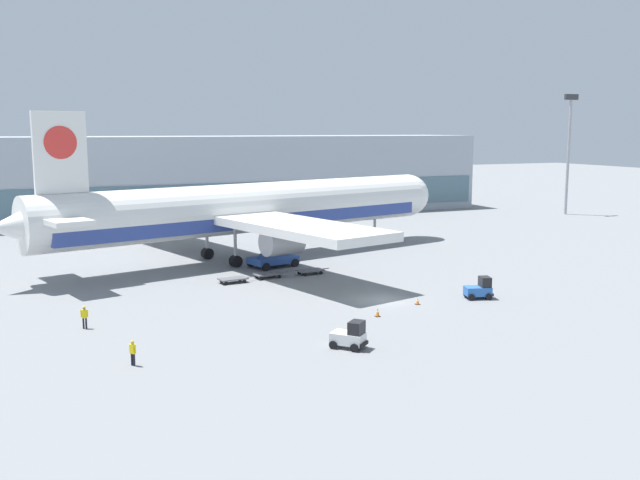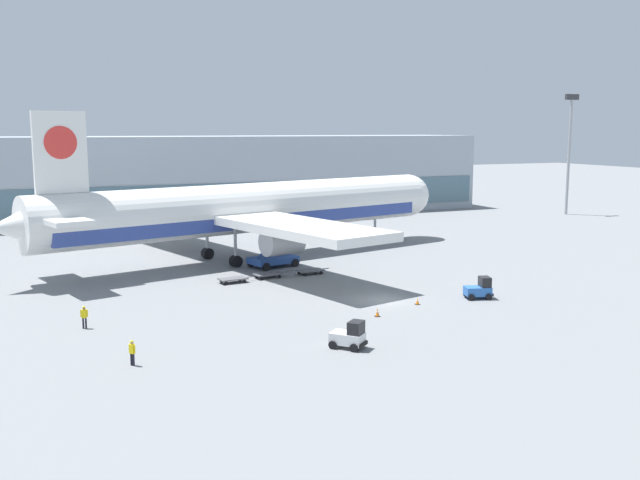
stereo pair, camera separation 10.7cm
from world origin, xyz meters
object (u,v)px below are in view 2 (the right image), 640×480
object	(u,v)px
baggage_tug_mid	(480,289)
baggage_dolly_lead	(233,279)
traffic_cone_far	(377,312)
baggage_dolly_second	(268,274)
baggage_tug_foreground	(350,336)
light_mast	(569,145)
scissor_lift_loader	(273,249)
traffic_cone_near	(417,301)
baggage_dolly_third	(310,271)
ground_crew_far	(84,315)
airplane_main	(245,210)
ground_crew_near	(132,351)

from	to	relation	value
baggage_tug_mid	baggage_dolly_lead	size ratio (longest dim) A/B	0.73
traffic_cone_far	baggage_dolly_second	bearing A→B (deg)	99.73
baggage_tug_mid	baggage_dolly_second	distance (m)	21.82
baggage_tug_foreground	baggage_dolly_second	world-z (taller)	baggage_tug_foreground
light_mast	baggage_tug_mid	world-z (taller)	light_mast
baggage_tug_foreground	baggage_dolly_second	bearing A→B (deg)	132.80
light_mast	scissor_lift_loader	distance (m)	71.01
light_mast	baggage_dolly_second	xyz separation A→B (m)	(-68.01, -31.04, -12.08)
baggage_tug_foreground	baggage_dolly_second	size ratio (longest dim) A/B	0.74
scissor_lift_loader	baggage_dolly_lead	xyz separation A→B (m)	(-6.54, -6.30, -1.68)
light_mast	traffic_cone_near	size ratio (longest dim) A/B	37.12
baggage_tug_mid	baggage_dolly_lead	world-z (taller)	baggage_tug_mid
scissor_lift_loader	baggage_dolly_lead	bearing A→B (deg)	-150.45
baggage_dolly_third	ground_crew_far	world-z (taller)	ground_crew_far
baggage_dolly_second	traffic_cone_near	world-z (taller)	traffic_cone_near
baggage_tug_mid	baggage_dolly_second	world-z (taller)	baggage_tug_mid
baggage_tug_foreground	airplane_main	bearing A→B (deg)	132.90
scissor_lift_loader	light_mast	bearing A→B (deg)	6.91
baggage_dolly_second	ground_crew_near	world-z (taller)	ground_crew_near
traffic_cone_near	traffic_cone_far	bearing A→B (deg)	-157.06
airplane_main	traffic_cone_near	xyz separation A→B (m)	(7.09, -26.95, -5.56)
baggage_tug_mid	traffic_cone_far	xyz separation A→B (m)	(-11.49, -1.85, -0.52)
scissor_lift_loader	ground_crew_far	world-z (taller)	scissor_lift_loader
traffic_cone_far	light_mast	bearing A→B (deg)	37.11
ground_crew_far	traffic_cone_near	world-z (taller)	ground_crew_far
scissor_lift_loader	baggage_dolly_lead	distance (m)	9.24
baggage_dolly_second	traffic_cone_far	distance (m)	18.33
ground_crew_near	baggage_dolly_second	bearing A→B (deg)	107.55
ground_crew_far	traffic_cone_near	distance (m)	27.84
ground_crew_near	baggage_dolly_lead	bearing A→B (deg)	113.63
baggage_tug_mid	ground_crew_far	size ratio (longest dim) A/B	1.53
baggage_dolly_lead	ground_crew_near	bearing A→B (deg)	-127.28
light_mast	baggage_dolly_third	xyz separation A→B (m)	(-63.26, -30.99, -12.08)
ground_crew_far	baggage_dolly_third	bearing A→B (deg)	-142.70
ground_crew_near	traffic_cone_far	xyz separation A→B (m)	(20.45, 4.45, -0.66)
airplane_main	traffic_cone_far	size ratio (longest dim) A/B	79.06
light_mast	baggage_tug_foreground	bearing A→B (deg)	-141.70
light_mast	traffic_cone_far	size ratio (longest dim) A/B	29.59
light_mast	ground_crew_far	size ratio (longest dim) A/B	11.88
light_mast	ground_crew_far	distance (m)	98.08
scissor_lift_loader	baggage_tug_foreground	xyz separation A→B (m)	(-5.28, -30.37, -1.19)
airplane_main	scissor_lift_loader	world-z (taller)	airplane_main
baggage_dolly_second	ground_crew_near	bearing A→B (deg)	-133.36
light_mast	traffic_cone_far	world-z (taller)	light_mast
airplane_main	scissor_lift_loader	bearing A→B (deg)	-90.24
ground_crew_near	light_mast	bearing A→B (deg)	87.26
light_mast	airplane_main	xyz separation A→B (m)	(-66.85, -19.97, -6.63)
light_mast	baggage_dolly_lead	xyz separation A→B (m)	(-72.00, -31.79, -12.08)
baggage_dolly_lead	traffic_cone_far	xyz separation A→B (m)	(7.09, -17.31, -0.04)
light_mast	baggage_tug_mid	xyz separation A→B (m)	(-53.41, -47.25, -11.59)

